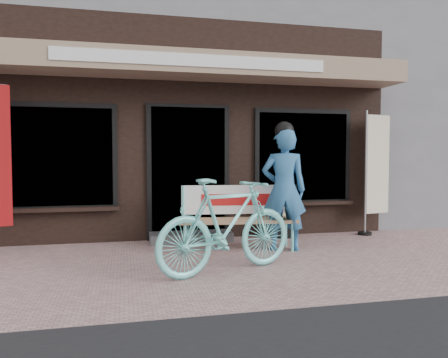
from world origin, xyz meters
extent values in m
plane|color=tan|center=(0.00, 0.00, 0.00)|extent=(70.00, 70.00, 0.00)
cube|color=black|center=(0.00, 5.00, 1.80)|extent=(7.00, 6.00, 3.60)
cube|color=slate|center=(0.00, 5.00, 4.80)|extent=(7.00, 6.00, 2.40)
cube|color=gray|center=(0.00, 1.65, 2.75)|extent=(7.00, 0.80, 0.35)
cube|color=white|center=(0.00, 1.24, 2.75)|extent=(4.00, 0.02, 0.18)
cube|color=black|center=(0.00, 1.98, 1.10)|extent=(1.20, 0.06, 2.10)
cube|color=black|center=(0.00, 1.97, 1.10)|extent=(1.35, 0.04, 2.20)
cube|color=black|center=(-2.00, 1.98, 1.35)|extent=(1.60, 0.06, 1.50)
cube|color=black|center=(2.00, 1.98, 1.35)|extent=(1.60, 0.06, 1.50)
cube|color=black|center=(-2.00, 1.97, 1.35)|extent=(1.75, 0.04, 1.65)
cube|color=black|center=(2.00, 1.97, 1.35)|extent=(1.75, 0.04, 1.65)
cube|color=black|center=(-2.00, 1.92, 0.55)|extent=(1.80, 0.18, 0.06)
cube|color=black|center=(2.00, 1.92, 0.55)|extent=(1.80, 0.18, 0.06)
cube|color=#59595B|center=(0.00, 1.75, 0.07)|extent=(1.30, 0.45, 0.15)
cylinder|color=#6ED8D0|center=(-0.21, 0.89, 0.20)|extent=(0.05, 0.05, 0.40)
cylinder|color=#6ED8D0|center=(-0.16, 1.27, 0.20)|extent=(0.05, 0.05, 0.40)
cylinder|color=#6ED8D0|center=(1.30, 0.71, 0.20)|extent=(0.05, 0.05, 0.40)
cylinder|color=#6ED8D0|center=(1.35, 1.09, 0.20)|extent=(0.05, 0.05, 0.40)
cube|color=#A8815C|center=(0.57, 0.99, 0.43)|extent=(1.75, 0.63, 0.05)
cylinder|color=#6ED8D0|center=(-0.18, 1.27, 0.67)|extent=(0.05, 0.05, 0.52)
cylinder|color=#6ED8D0|center=(1.37, 1.09, 0.67)|extent=(0.05, 0.05, 0.52)
cube|color=white|center=(0.59, 1.20, 0.71)|extent=(1.61, 0.23, 0.43)
cube|color=#B21414|center=(0.59, 1.18, 0.71)|extent=(1.02, 0.13, 0.17)
cylinder|color=#6ED8D0|center=(-0.23, 1.09, 0.59)|extent=(0.09, 0.42, 0.04)
cylinder|color=#6ED8D0|center=(1.37, 0.90, 0.59)|extent=(0.09, 0.42, 0.04)
imported|color=teal|center=(1.22, 0.84, 0.88)|extent=(0.72, 0.57, 1.75)
sphere|color=black|center=(1.22, 0.84, 1.72)|extent=(0.34, 0.34, 0.28)
imported|color=#6ED8D0|center=(0.14, -0.17, 0.56)|extent=(1.91, 1.14, 1.11)
cylinder|color=gray|center=(3.03, 1.68, 1.07)|extent=(0.04, 0.04, 2.14)
cylinder|color=gray|center=(3.27, 1.72, 2.07)|extent=(0.48, 0.12, 0.02)
cube|color=beige|center=(3.29, 1.73, 1.22)|extent=(0.48, 0.12, 1.71)
cylinder|color=black|center=(3.03, 1.68, 0.02)|extent=(0.27, 0.27, 0.05)
cube|color=black|center=(1.53, 1.70, 0.44)|extent=(0.45, 0.14, 0.89)
cube|color=beige|center=(1.52, 1.65, 0.54)|extent=(0.37, 0.07, 0.54)
camera|label=1|loc=(-1.03, -5.08, 1.36)|focal=35.00mm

